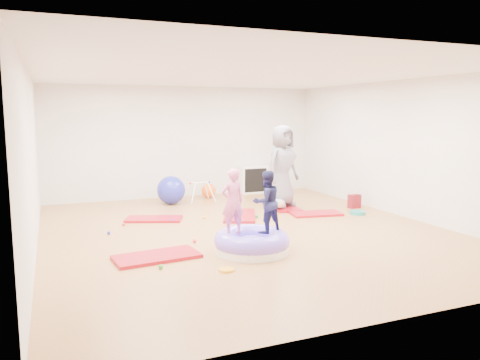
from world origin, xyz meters
name	(u,v)px	position (x,y,z in m)	size (l,w,h in m)	color
room	(246,154)	(0.00, 0.00, 1.40)	(7.01, 8.01, 2.81)	#AC7734
gym_mat_front_left	(157,257)	(-1.85, -1.00, 0.03)	(1.23, 0.62, 0.05)	#A81A35
gym_mat_mid_left	(154,219)	(-1.37, 1.52, 0.02)	(1.10, 0.55, 0.05)	#A81A35
gym_mat_center_back	(240,216)	(0.34, 1.15, 0.03)	(1.24, 0.62, 0.05)	#A81A35
gym_mat_right	(316,214)	(1.91, 0.74, 0.02)	(1.06, 0.53, 0.04)	#A81A35
gym_mat_rear_right	(283,207)	(1.59, 1.64, 0.02)	(1.09, 0.54, 0.05)	#A81A35
inflatable_cushion	(252,243)	(-0.42, -1.23, 0.14)	(1.17, 1.17, 0.37)	white
child_pink	(233,198)	(-0.71, -1.15, 0.84)	(0.37, 0.24, 1.01)	pink
child_navy	(266,199)	(-0.19, -1.25, 0.82)	(0.47, 0.37, 0.97)	#1C1D4A
adult_caregiver	(282,166)	(1.58, 1.68, 0.96)	(0.89, 0.58, 1.82)	slate
infant	(278,204)	(1.34, 1.39, 0.16)	(0.37, 0.38, 0.22)	#97BCCC
ball_pit_balls	(191,226)	(-0.86, 0.61, 0.03)	(3.04, 2.98, 0.06)	#FFB019
exercise_ball_blue	(171,190)	(-0.64, 3.06, 0.33)	(0.67, 0.67, 0.67)	#2429AF
exercise_ball_orange	(209,191)	(0.44, 3.52, 0.18)	(0.37, 0.37, 0.37)	orange
infant_play_gym	(200,189)	(0.07, 3.06, 0.32)	(0.63, 0.60, 0.49)	white
cube_shelf	(253,179)	(1.80, 3.79, 0.36)	(0.73, 0.36, 0.73)	white
balance_disc	(358,213)	(2.76, 0.45, 0.04)	(0.33, 0.33, 0.07)	teal
backpack	(354,201)	(3.10, 1.05, 0.15)	(0.26, 0.16, 0.31)	#B00415
yellow_toy	(227,270)	(-1.09, -1.91, 0.02)	(0.22, 0.22, 0.03)	#FFB019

